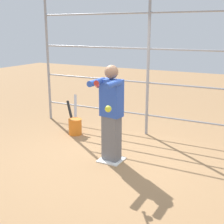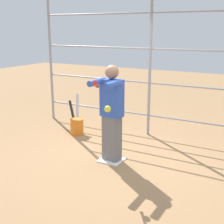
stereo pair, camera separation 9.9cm
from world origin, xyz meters
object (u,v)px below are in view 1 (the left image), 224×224
baseball_bat_swinging (97,85)px  softball_in_flight (108,109)px  bat_bucket (75,124)px  batter (111,111)px

baseball_bat_swinging → softball_in_flight: baseball_bat_swinging is taller
baseball_bat_swinging → softball_in_flight: bearing=-111.7°
bat_bucket → baseball_bat_swinging: bearing=132.8°
batter → softball_in_flight: 0.77m
batter → bat_bucket: 1.78m
softball_in_flight → bat_bucket: 2.48m
baseball_bat_swinging → batter: bearing=-74.2°
bat_bucket → softball_in_flight: bearing=137.3°
baseball_bat_swinging → softball_in_flight: 0.42m
softball_in_flight → bat_bucket: softball_in_flight is taller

